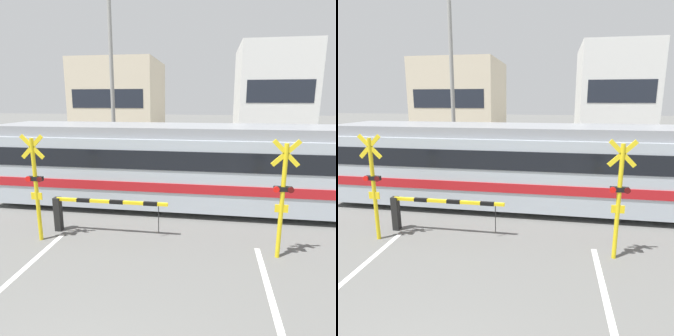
# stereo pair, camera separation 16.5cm
# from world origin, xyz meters

# --- Properties ---
(rail_track_near) EXTENTS (50.00, 0.10, 0.08)m
(rail_track_near) POSITION_xyz_m (0.00, 8.55, 0.04)
(rail_track_near) COLOR #6B6051
(rail_track_near) RESTS_ON ground_plane
(rail_track_far) EXTENTS (50.00, 0.10, 0.08)m
(rail_track_far) POSITION_xyz_m (0.00, 9.98, 0.04)
(rail_track_far) COLOR #6B6051
(rail_track_far) RESTS_ON ground_plane
(commuter_train) EXTENTS (19.18, 3.02, 3.06)m
(commuter_train) POSITION_xyz_m (2.96, 9.27, 1.64)
(commuter_train) COLOR #ADB7C1
(commuter_train) RESTS_ON ground_plane
(crossing_barrier_near) EXTENTS (3.52, 0.20, 1.08)m
(crossing_barrier_near) POSITION_xyz_m (-2.22, 6.35, 0.77)
(crossing_barrier_near) COLOR black
(crossing_barrier_near) RESTS_ON ground_plane
(crossing_barrier_far) EXTENTS (3.52, 0.20, 1.08)m
(crossing_barrier_far) POSITION_xyz_m (2.22, 12.19, 0.77)
(crossing_barrier_far) COLOR black
(crossing_barrier_far) RESTS_ON ground_plane
(crossing_signal_left) EXTENTS (0.68, 0.15, 3.07)m
(crossing_signal_left) POSITION_xyz_m (-3.29, 5.67, 1.69)
(crossing_signal_left) COLOR yellow
(crossing_signal_left) RESTS_ON ground_plane
(crossing_signal_right) EXTENTS (0.68, 0.15, 3.07)m
(crossing_signal_right) POSITION_xyz_m (3.29, 5.67, 1.69)
(crossing_signal_right) COLOR yellow
(crossing_signal_right) RESTS_ON ground_plane
(pedestrian) EXTENTS (0.38, 0.24, 1.80)m
(pedestrian) POSITION_xyz_m (1.27, 14.11, 1.05)
(pedestrian) COLOR #23232D
(pedestrian) RESTS_ON ground_plane
(building_left_of_street) EXTENTS (7.05, 7.39, 7.36)m
(building_left_of_street) POSITION_xyz_m (-6.97, 25.57, 3.68)
(building_left_of_street) COLOR beige
(building_left_of_street) RESTS_ON ground_plane
(building_right_of_street) EXTENTS (5.74, 7.39, 8.30)m
(building_right_of_street) POSITION_xyz_m (6.31, 25.57, 4.15)
(building_right_of_street) COLOR white
(building_right_of_street) RESTS_ON ground_plane
(utility_pole_streetside) EXTENTS (0.22, 0.22, 8.99)m
(utility_pole_streetside) POSITION_xyz_m (-4.04, 14.69, 4.50)
(utility_pole_streetside) COLOR gray
(utility_pole_streetside) RESTS_ON ground_plane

